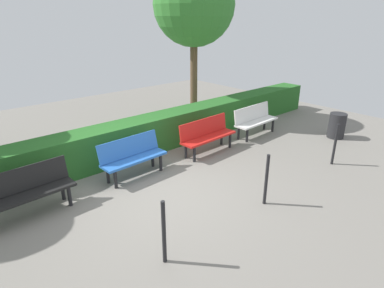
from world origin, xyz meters
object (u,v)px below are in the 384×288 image
(trash_bin, at_px, (337,126))
(bench_blue, at_px, (132,155))
(bench_white, at_px, (255,119))
(tree_near, at_px, (194,5))
(bench_red, at_px, (207,134))
(bench_black, at_px, (25,190))

(trash_bin, bearing_deg, bench_blue, -17.62)
(bench_white, relative_size, tree_near, 0.32)
(bench_white, bearing_deg, tree_near, -86.60)
(bench_white, relative_size, bench_blue, 1.06)
(bench_white, relative_size, bench_red, 0.96)
(bench_red, height_order, bench_blue, bench_red)
(bench_white, xyz_separation_m, trash_bin, (-1.59, 1.70, -0.12))
(bench_red, height_order, trash_bin, bench_red)
(bench_red, xyz_separation_m, tree_near, (-1.71, -2.43, 3.10))
(bench_white, distance_m, trash_bin, 2.33)
(tree_near, distance_m, trash_bin, 5.54)
(bench_red, relative_size, trash_bin, 2.29)
(bench_white, height_order, tree_near, tree_near)
(bench_white, distance_m, bench_black, 6.26)
(bench_white, xyz_separation_m, tree_near, (0.23, -2.42, 3.10))
(bench_black, relative_size, tree_near, 0.33)
(bench_red, bearing_deg, trash_bin, 152.07)
(bench_red, xyz_separation_m, bench_blue, (2.13, -0.10, -0.00))
(bench_red, bearing_deg, bench_white, 177.82)
(tree_near, xyz_separation_m, trash_bin, (-1.82, 4.12, -3.22))
(bench_blue, distance_m, bench_black, 2.19)
(bench_black, distance_m, tree_near, 7.19)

